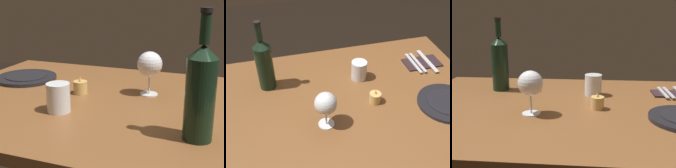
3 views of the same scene
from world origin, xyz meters
The scene contains 10 objects.
dining_table centered at (0.00, 0.00, 0.65)m, with size 1.30×0.90×0.74m.
wine_glass_left centered at (-0.10, -0.11, 0.85)m, with size 0.09×0.09×0.16m.
wine_bottle centered at (-0.31, 0.21, 0.87)m, with size 0.08×0.08×0.34m.
water_tumbler centered at (0.12, 0.16, 0.78)m, with size 0.08×0.08×0.09m.
votive_candle centered at (0.14, -0.03, 0.76)m, with size 0.05×0.05×0.07m.
dinner_plate centered at (0.44, -0.12, 0.75)m, with size 0.26×0.26×0.02m.
folded_napkin centered at (0.49, 0.19, 0.74)m, with size 0.19×0.11×0.01m.
fork_inner centered at (0.46, 0.19, 0.75)m, with size 0.01×0.18×0.00m.
fork_outer centered at (0.44, 0.19, 0.75)m, with size 0.01×0.18×0.00m.
table_knife centered at (0.52, 0.19, 0.75)m, with size 0.02×0.21×0.00m.
Camera 2 is at (-0.27, -0.93, 1.62)m, focal length 46.94 mm.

